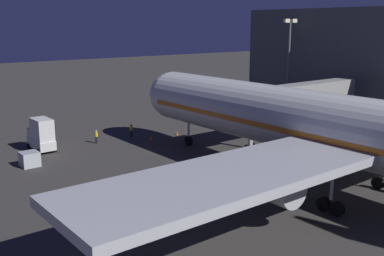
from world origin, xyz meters
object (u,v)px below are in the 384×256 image
(apron_floodlight_mast, at_px, (289,60))
(ground_crew_by_belt_loader, at_px, (131,129))
(traffic_cone_nose_starboard, at_px, (151,138))
(jet_bridge, at_px, (290,95))
(ground_crew_near_nose_gear, at_px, (96,136))
(airliner_at_gate, at_px, (364,135))
(baggage_container_near_belt, at_px, (30,159))
(cargo_truck_aft, at_px, (41,135))
(traffic_cone_nose_port, at_px, (177,133))

(apron_floodlight_mast, xyz_separation_m, ground_crew_by_belt_loader, (28.95, -2.98, -8.41))
(apron_floodlight_mast, bearing_deg, traffic_cone_nose_starboard, 0.04)
(jet_bridge, xyz_separation_m, ground_crew_near_nose_gear, (21.09, -14.29, -5.13))
(airliner_at_gate, distance_m, ground_crew_near_nose_gear, 34.20)
(traffic_cone_nose_starboard, bearing_deg, baggage_container_near_belt, 5.91)
(baggage_container_near_belt, bearing_deg, jet_bridge, 162.68)
(airliner_at_gate, bearing_deg, apron_floodlight_mast, -130.45)
(cargo_truck_aft, bearing_deg, baggage_container_near_belt, 57.87)
(cargo_truck_aft, xyz_separation_m, baggage_container_near_belt, (3.40, 5.41, -1.22))
(airliner_at_gate, height_order, ground_crew_near_nose_gear, airliner_at_gate)
(jet_bridge, xyz_separation_m, baggage_container_near_belt, (31.39, -9.79, -5.30))
(traffic_cone_nose_starboard, bearing_deg, apron_floodlight_mast, -179.96)
(ground_crew_by_belt_loader, xyz_separation_m, traffic_cone_nose_port, (-5.65, 2.99, -0.78))
(airliner_at_gate, xyz_separation_m, traffic_cone_nose_starboard, (2.20, -29.90, -5.73))
(apron_floodlight_mast, bearing_deg, ground_crew_near_nose_gear, -4.53)
(ground_crew_by_belt_loader, bearing_deg, traffic_cone_nose_port, 152.08)
(cargo_truck_aft, xyz_separation_m, ground_crew_near_nose_gear, (-6.90, 0.91, -1.04))
(apron_floodlight_mast, relative_size, cargo_truck_aft, 3.43)
(baggage_container_near_belt, relative_size, traffic_cone_nose_starboard, 3.43)
(airliner_at_gate, distance_m, baggage_container_near_belt, 34.44)
(apron_floodlight_mast, height_order, traffic_cone_nose_starboard, apron_floodlight_mast)
(baggage_container_near_belt, relative_size, traffic_cone_nose_port, 3.43)
(cargo_truck_aft, bearing_deg, traffic_cone_nose_starboard, 164.92)
(ground_crew_by_belt_loader, bearing_deg, airliner_at_gate, 95.99)
(traffic_cone_nose_starboard, bearing_deg, jet_bridge, 141.33)
(jet_bridge, xyz_separation_m, ground_crew_by_belt_loader, (15.67, -14.54, -5.05))
(ground_crew_by_belt_loader, xyz_separation_m, traffic_cone_nose_starboard, (-1.25, 2.99, -0.78))
(cargo_truck_aft, distance_m, traffic_cone_nose_port, 18.42)
(baggage_container_near_belt, distance_m, traffic_cone_nose_starboard, 17.07)
(airliner_at_gate, height_order, traffic_cone_nose_port, airliner_at_gate)
(ground_crew_near_nose_gear, bearing_deg, jet_bridge, 145.89)
(apron_floodlight_mast, distance_m, ground_crew_by_belt_loader, 30.29)
(ground_crew_near_nose_gear, bearing_deg, traffic_cone_nose_starboard, 157.64)
(apron_floodlight_mast, bearing_deg, ground_crew_by_belt_loader, -5.87)
(apron_floodlight_mast, xyz_separation_m, traffic_cone_nose_starboard, (27.70, 0.02, -9.18))
(cargo_truck_aft, distance_m, baggage_container_near_belt, 6.50)
(traffic_cone_nose_port, distance_m, traffic_cone_nose_starboard, 4.40)
(apron_floodlight_mast, height_order, traffic_cone_nose_port, apron_floodlight_mast)
(traffic_cone_nose_port, bearing_deg, ground_crew_by_belt_loader, -27.92)
(baggage_container_near_belt, bearing_deg, airliner_at_gate, 124.26)
(jet_bridge, height_order, ground_crew_by_belt_loader, jet_bridge)
(traffic_cone_nose_starboard, bearing_deg, cargo_truck_aft, -15.08)
(jet_bridge, distance_m, cargo_truck_aft, 32.11)
(jet_bridge, distance_m, ground_crew_near_nose_gear, 25.99)
(baggage_container_near_belt, xyz_separation_m, traffic_cone_nose_port, (-21.37, -1.76, -0.53))
(cargo_truck_aft, relative_size, baggage_container_near_belt, 2.49)
(jet_bridge, bearing_deg, traffic_cone_nose_starboard, -38.67)
(ground_crew_near_nose_gear, bearing_deg, airliner_at_gate, 105.20)
(apron_floodlight_mast, relative_size, baggage_container_near_belt, 8.53)
(ground_crew_near_nose_gear, bearing_deg, ground_crew_by_belt_loader, -177.35)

